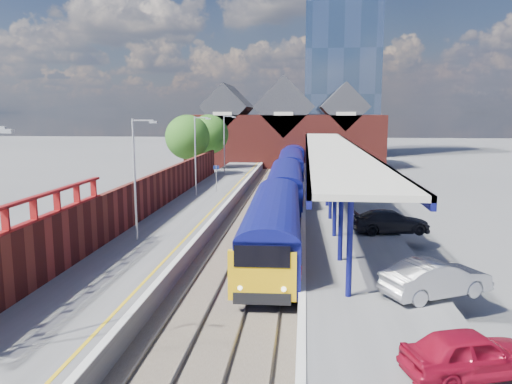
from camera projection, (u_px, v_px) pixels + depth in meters
The scene contains 23 objects.
ground at pixel (274, 193), 52.21m from camera, with size 240.00×240.00×0.00m, color #5B5B5E.
ballast_bed at pixel (266, 211), 42.37m from camera, with size 6.00×76.00×0.06m, color #473D33.
rails at pixel (266, 210), 42.36m from camera, with size 4.51×76.00×0.14m.
left_platform at pixel (203, 205), 42.83m from camera, with size 5.00×76.00×1.00m, color #565659.
right_platform at pixel (338, 207), 41.72m from camera, with size 6.00×76.00×1.00m, color #565659.
coping_left at pixel (230, 199), 42.52m from camera, with size 0.30×76.00×0.05m, color silver.
coping_right at pixel (304, 200), 41.91m from camera, with size 0.30×76.00×0.05m, color silver.
yellow_line at pixel (223, 199), 42.58m from camera, with size 0.14×76.00×0.01m, color yellow.
train at pixel (288, 172), 52.56m from camera, with size 3.18×65.96×3.45m.
canopy at pixel (332, 149), 42.94m from camera, with size 4.50×52.00×4.48m.
lamp_post_b at pixel (137, 172), 28.44m from camera, with size 1.48×0.18×7.00m.
lamp_post_c at pixel (197, 151), 44.17m from camera, with size 1.48×0.18×7.00m.
lamp_post_d at pixel (225, 141), 59.90m from camera, with size 1.48×0.18×7.00m.
platform_sign at pixel (216, 174), 46.37m from camera, with size 0.55×0.08×2.50m.
brick_wall at pixel (149, 194), 36.42m from camera, with size 0.35×50.00×3.86m.
station_building at pixel (285, 131), 78.87m from camera, with size 30.00×12.12×13.78m.
glass_tower at pixel (341, 51), 97.22m from camera, with size 14.20×14.20×40.30m.
tree_near at pixel (189, 138), 58.16m from camera, with size 5.20×5.20×8.10m.
tree_far at pixel (210, 135), 65.93m from camera, with size 5.20×5.20×8.10m.
parked_car_red at pixel (471, 353), 13.93m from camera, with size 1.59×3.95×1.34m, color maroon.
parked_car_silver at pixel (436, 278), 20.00m from camera, with size 1.58×4.54×1.49m, color #B8B9BE.
parked_car_dark at pixel (390, 221), 30.71m from camera, with size 1.95×4.80×1.39m, color black.
parked_car_blue at pixel (344, 187), 45.96m from camera, with size 1.84×3.99×1.11m, color navy.
Camera 1 is at (3.16, -21.48, 8.32)m, focal length 35.00 mm.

